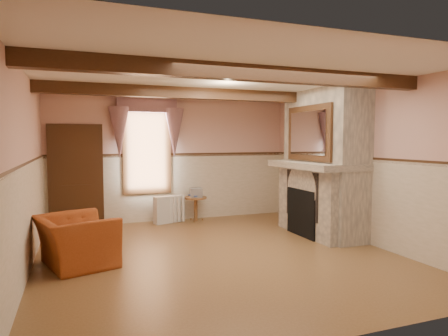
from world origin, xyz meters
name	(u,v)px	position (x,y,z in m)	size (l,w,h in m)	color
floor	(217,254)	(0.00, 0.00, 0.00)	(5.50, 6.00, 0.01)	brown
ceiling	(217,79)	(0.00, 0.00, 2.80)	(5.50, 6.00, 0.01)	silver
wall_back	(173,159)	(0.00, 3.00, 1.40)	(5.50, 0.02, 2.80)	#D5A193
wall_front	(329,190)	(0.00, -3.00, 1.40)	(5.50, 0.02, 2.80)	#D5A193
wall_left	(25,173)	(-2.75, 0.00, 1.40)	(0.02, 6.00, 2.80)	#D5A193
wall_right	(358,164)	(2.75, 0.00, 1.40)	(0.02, 6.00, 2.80)	#D5A193
wainscot	(217,208)	(0.00, 0.00, 0.75)	(5.50, 6.00, 1.50)	beige
chair_rail	(217,161)	(0.00, 0.00, 1.50)	(5.50, 6.00, 0.08)	black
firebox	(304,212)	(2.00, 0.60, 0.45)	(0.20, 0.95, 0.90)	black
armchair	(76,241)	(-2.12, 0.18, 0.37)	(1.13, 0.98, 0.73)	#994219
side_table	(196,209)	(0.44, 2.68, 0.28)	(0.50, 0.50, 0.55)	brown
book_stack	(196,193)	(0.44, 2.66, 0.65)	(0.26, 0.32, 0.20)	#B7AD8C
radiator	(169,209)	(-0.17, 2.70, 0.30)	(0.70, 0.18, 0.60)	silver
bowl	(312,159)	(2.24, 0.74, 1.46)	(0.33, 0.33, 0.08)	brown
mantel_clock	(296,155)	(2.24, 1.36, 1.52)	(0.14, 0.24, 0.20)	black
oil_lamp	(302,154)	(2.24, 1.12, 1.56)	(0.11, 0.11, 0.28)	gold
candle_red	(338,159)	(2.24, -0.08, 1.50)	(0.06, 0.06, 0.16)	#A71416
jar_yellow	(329,160)	(2.24, 0.20, 1.48)	(0.06, 0.06, 0.12)	gold
fireplace	(324,163)	(2.42, 0.60, 1.40)	(0.85, 2.00, 2.80)	gray
mantel	(316,165)	(2.24, 0.60, 1.36)	(1.05, 2.05, 0.12)	gray
overmantel_mirror	(308,133)	(2.06, 0.60, 1.97)	(0.06, 1.44, 1.04)	silver
door	(76,178)	(-2.10, 2.94, 1.05)	(1.10, 0.10, 2.10)	black
window	(147,149)	(-0.60, 2.97, 1.65)	(1.06, 0.08, 2.02)	white
window_drapes	(147,121)	(-0.60, 2.88, 2.25)	(1.30, 0.14, 1.40)	gray
ceiling_beam_front	(248,73)	(0.00, -1.20, 2.70)	(5.50, 0.18, 0.20)	black
ceiling_beam_back	(195,93)	(0.00, 1.20, 2.70)	(5.50, 0.18, 0.20)	black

